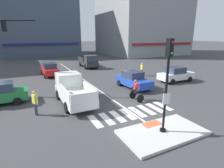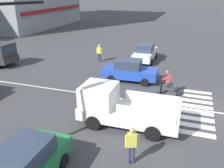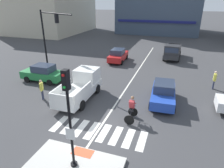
{
  "view_description": "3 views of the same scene",
  "coord_description": "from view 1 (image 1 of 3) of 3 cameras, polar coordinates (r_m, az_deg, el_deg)",
  "views": [
    {
      "loc": [
        -6.16,
        -9.31,
        5.02
      ],
      "look_at": [
        0.45,
        3.87,
        0.99
      ],
      "focal_mm": 28.49,
      "sensor_mm": 36.0,
      "label": 1
    },
    {
      "loc": [
        -13.65,
        0.59,
        6.73
      ],
      "look_at": [
        0.16,
        5.28,
        0.87
      ],
      "focal_mm": 38.91,
      "sensor_mm": 36.0,
      "label": 2
    },
    {
      "loc": [
        3.98,
        -9.16,
        7.35
      ],
      "look_at": [
        -0.66,
        4.5,
        1.19
      ],
      "focal_mm": 31.76,
      "sensor_mm": 36.0,
      "label": 3
    }
  ],
  "objects": [
    {
      "name": "traffic_island",
      "position": [
        10.11,
        15.9,
        -14.67
      ],
      "size": [
        4.5,
        2.47,
        0.15
      ],
      "primitive_type": "cube",
      "color": "beige",
      "rests_on": "ground"
    },
    {
      "name": "building_corner_right",
      "position": [
        53.13,
        9.43,
        21.78
      ],
      "size": [
        20.46,
        19.86,
        22.37
      ],
      "color": "gray",
      "rests_on": "ground"
    },
    {
      "name": "building_corner_left",
      "position": [
        52.87,
        -22.65,
        17.91
      ],
      "size": [
        18.66,
        16.09,
        16.89
      ],
      "color": "#3D4C60",
      "rests_on": "ground"
    },
    {
      "name": "crosswalk_stripe_c",
      "position": [
        11.63,
        1.71,
        -10.28
      ],
      "size": [
        0.44,
        1.8,
        0.01
      ],
      "primitive_type": "cube",
      "color": "silver",
      "rests_on": "ground"
    },
    {
      "name": "tactile_pad_front",
      "position": [
        10.64,
        12.68,
        -12.34
      ],
      "size": [
        1.1,
        0.6,
        0.01
      ],
      "primitive_type": "cube",
      "color": "#DB5B38",
      "rests_on": "traffic_island"
    },
    {
      "name": "pedestrian_waiting_far_side",
      "position": [
        23.09,
        9.59,
        5.0
      ],
      "size": [
        0.24,
        0.55,
        1.67
      ],
      "color": "#2D334C",
      "rests_on": "ground"
    },
    {
      "name": "crosswalk_stripe_f",
      "position": [
        12.79,
        10.91,
        -8.1
      ],
      "size": [
        0.44,
        1.8,
        0.01
      ],
      "primitive_type": "cube",
      "color": "silver",
      "rests_on": "ground"
    },
    {
      "name": "car_red_westbound_distant",
      "position": [
        24.31,
        -19.34,
        4.45
      ],
      "size": [
        1.9,
        4.13,
        1.64
      ],
      "color": "red",
      "rests_on": "ground"
    },
    {
      "name": "pedestrian_at_curb_left",
      "position": [
        12.43,
        -23.48,
        -5.01
      ],
      "size": [
        0.35,
        0.51,
        1.67
      ],
      "color": "#2D334C",
      "rests_on": "ground"
    },
    {
      "name": "pickup_truck_white_westbound_near",
      "position": [
        14.06,
        -12.6,
        -1.81
      ],
      "size": [
        2.1,
        5.12,
        2.08
      ],
      "color": "white",
      "rests_on": "ground"
    },
    {
      "name": "crosswalk_stripe_b",
      "position": [
        11.32,
        -1.78,
        -11.03
      ],
      "size": [
        0.44,
        1.8,
        0.01
      ],
      "primitive_type": "cube",
      "color": "silver",
      "rests_on": "ground"
    },
    {
      "name": "ground_plane",
      "position": [
        12.24,
        6.32,
        -9.04
      ],
      "size": [
        300.0,
        300.0,
        0.0
      ],
      "primitive_type": "plane",
      "color": "#3D3D3F"
    },
    {
      "name": "lane_centre_line",
      "position": [
        20.87,
        -8.77,
        1.19
      ],
      "size": [
        0.14,
        28.0,
        0.01
      ],
      "primitive_type": "cube",
      "color": "silver",
      "rests_on": "ground"
    },
    {
      "name": "cyclist",
      "position": [
        14.2,
        7.81,
        -1.86
      ],
      "size": [
        0.66,
        1.09,
        1.68
      ],
      "color": "black",
      "rests_on": "ground"
    },
    {
      "name": "car_blue_eastbound_mid",
      "position": [
        17.63,
        6.76,
        1.36
      ],
      "size": [
        2.01,
        4.18,
        1.64
      ],
      "color": "#2347B7",
      "rests_on": "ground"
    },
    {
      "name": "crosswalk_stripe_h",
      "position": [
        13.73,
        16.05,
        -6.78
      ],
      "size": [
        0.44,
        1.8,
        0.01
      ],
      "primitive_type": "cube",
      "color": "silver",
      "rests_on": "ground"
    },
    {
      "name": "crosswalk_stripe_d",
      "position": [
        11.98,
        4.98,
        -9.53
      ],
      "size": [
        0.44,
        1.8,
        0.01
      ],
      "primitive_type": "cube",
      "color": "silver",
      "rests_on": "ground"
    },
    {
      "name": "crosswalk_stripe_e",
      "position": [
        12.37,
        8.05,
        -8.81
      ],
      "size": [
        0.44,
        1.8,
        0.01
      ],
      "primitive_type": "cube",
      "color": "silver",
      "rests_on": "ground"
    },
    {
      "name": "pickup_truck_charcoal_eastbound_distant",
      "position": [
        28.99,
        -7.47,
        7.14
      ],
      "size": [
        2.18,
        5.16,
        2.08
      ],
      "color": "#2D2D30",
      "rests_on": "ground"
    },
    {
      "name": "crosswalk_stripe_g",
      "position": [
        13.25,
        13.58,
        -7.43
      ],
      "size": [
        0.44,
        1.8,
        0.01
      ],
      "primitive_type": "cube",
      "color": "silver",
      "rests_on": "ground"
    },
    {
      "name": "car_white_cross_right",
      "position": [
        21.19,
        19.8,
        2.91
      ],
      "size": [
        4.13,
        1.89,
        1.64
      ],
      "color": "white",
      "rests_on": "ground"
    },
    {
      "name": "signal_pole",
      "position": [
        9.03,
        17.29,
        1.72
      ],
      "size": [
        0.44,
        0.38,
        4.75
      ],
      "color": "black",
      "rests_on": "traffic_island"
    },
    {
      "name": "crosswalk_stripe_a",
      "position": [
        11.06,
        -5.46,
        -11.78
      ],
      "size": [
        0.44,
        1.8,
        0.01
      ],
      "primitive_type": "cube",
      "color": "silver",
      "rests_on": "ground"
    }
  ]
}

